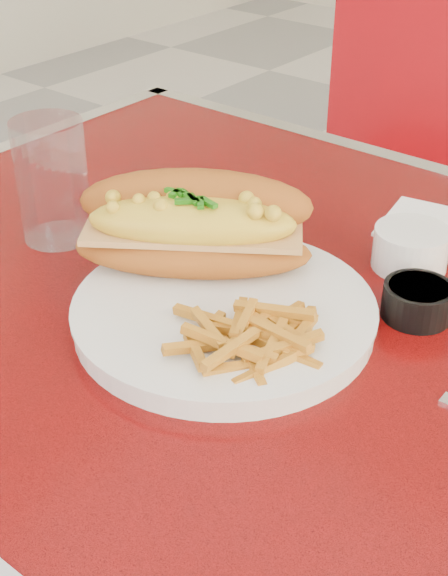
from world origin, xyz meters
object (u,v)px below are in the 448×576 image
Objects in this scene: gravy_ramekin at (411,247)px; sauce_cup_left at (235,189)px; dinner_plate at (224,313)px; sauce_cup_right at (418,300)px; mac_hoagie at (194,225)px; fork at (235,308)px; water_tumbler at (52,181)px; diner_table at (315,440)px.

sauce_cup_left is (-0.25, 0.01, -0.01)m from gravy_ramekin.
dinner_plate is 5.10× the size of sauce_cup_left.
gravy_ramekin reaches higher than sauce_cup_right.
fork is (0.09, -0.04, -0.05)m from mac_hoagie.
water_tumbler is at bearing 176.26° from dinner_plate.
diner_table is 8.79× the size of water_tumbler.
sauce_cup_left is 0.23m from water_tumbler.
water_tumbler is (-0.26, 0.02, 0.06)m from dinner_plate.
sauce_cup_right is 0.63× the size of water_tumbler.
dinner_plate is at bearing -53.77° from sauce_cup_left.
mac_hoagie reaches higher than dinner_plate.
dinner_plate is 0.28m from sauce_cup_left.
dinner_plate reaches higher than fork.
dinner_plate is 0.23m from gravy_ramekin.
fork is 0.91× the size of water_tumbler.
gravy_ramekin is 0.40m from water_tumbler.
gravy_ramekin is 1.00× the size of sauce_cup_right.
diner_table is at bearing -33.05° from sauce_cup_left.
diner_table is 0.20m from dinner_plate.
sauce_cup_left is at bearing 162.75° from sauce_cup_right.
dinner_plate is 0.02m from fork.
sauce_cup_right is at bearing 15.55° from water_tumbler.
water_tumbler is at bearing -151.01° from gravy_ramekin.
gravy_ramekin is 0.10m from sauce_cup_right.
gravy_ramekin is (0.02, 0.14, 0.19)m from diner_table.
fork is 1.90× the size of sauce_cup_left.
sauce_cup_left is 0.76× the size of sauce_cup_right.
diner_table is at bearing -23.46° from mac_hoagie.
water_tumbler is (-0.19, -0.02, 0.00)m from mac_hoagie.
gravy_ramekin is at bearing 122.11° from sauce_cup_right.
sauce_cup_left reaches higher than dinner_plate.
gravy_ramekin is at bearing 28.99° from water_tumbler.
sauce_cup_left is (-0.18, 0.22, -0.01)m from fork.
water_tumbler is at bearing -171.10° from diner_table.
mac_hoagie is 0.10m from fork.
dinner_plate is at bearing -112.68° from gravy_ramekin.
sauce_cup_left is (-0.24, 0.15, 0.18)m from diner_table.
water_tumbler is at bearing 152.74° from mac_hoagie.
fork is 1.45× the size of sauce_cup_right.
fork is 0.28m from sauce_cup_left.
sauce_cup_left is 0.48× the size of water_tumbler.
mac_hoagie is at bearing -133.51° from gravy_ramekin.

